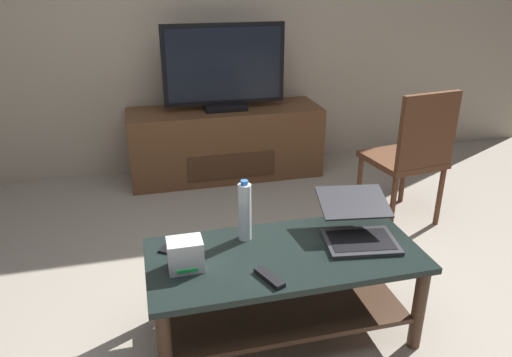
# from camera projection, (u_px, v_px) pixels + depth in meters

# --- Properties ---
(ground_plane) EXTENTS (7.68, 7.68, 0.00)m
(ground_plane) POSITION_uv_depth(u_px,v_px,m) (282.00, 335.00, 2.30)
(ground_plane) COLOR #9E9384
(coffee_table) EXTENTS (1.22, 0.56, 0.44)m
(coffee_table) POSITION_uv_depth(u_px,v_px,m) (284.00, 279.00, 2.21)
(coffee_table) COLOR black
(coffee_table) RESTS_ON ground
(media_cabinet) EXTENTS (1.55, 0.49, 0.57)m
(media_cabinet) POSITION_uv_depth(u_px,v_px,m) (226.00, 143.00, 4.00)
(media_cabinet) COLOR brown
(media_cabinet) RESTS_ON ground
(television) EXTENTS (0.95, 0.20, 0.66)m
(television) POSITION_uv_depth(u_px,v_px,m) (224.00, 69.00, 3.74)
(television) COLOR black
(television) RESTS_ON media_cabinet
(dining_chair) EXTENTS (0.50, 0.50, 0.93)m
(dining_chair) POSITION_uv_depth(u_px,v_px,m) (412.00, 152.00, 3.14)
(dining_chair) COLOR #59331E
(dining_chair) RESTS_ON ground
(laptop) EXTENTS (0.38, 0.44, 0.17)m
(laptop) POSITION_uv_depth(u_px,v_px,m) (357.00, 225.00, 2.25)
(laptop) COLOR #333338
(laptop) RESTS_ON coffee_table
(router_box) EXTENTS (0.15, 0.11, 0.13)m
(router_box) POSITION_uv_depth(u_px,v_px,m) (185.00, 255.00, 2.01)
(router_box) COLOR silver
(router_box) RESTS_ON coffee_table
(water_bottle_near) EXTENTS (0.06, 0.06, 0.29)m
(water_bottle_near) POSITION_uv_depth(u_px,v_px,m) (245.00, 211.00, 2.21)
(water_bottle_near) COLOR silver
(water_bottle_near) RESTS_ON coffee_table
(cell_phone) EXTENTS (0.14, 0.16, 0.01)m
(cell_phone) POSITION_uv_depth(u_px,v_px,m) (172.00, 245.00, 2.20)
(cell_phone) COLOR black
(cell_phone) RESTS_ON coffee_table
(tv_remote) EXTENTS (0.10, 0.16, 0.02)m
(tv_remote) POSITION_uv_depth(u_px,v_px,m) (269.00, 277.00, 1.96)
(tv_remote) COLOR black
(tv_remote) RESTS_ON coffee_table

